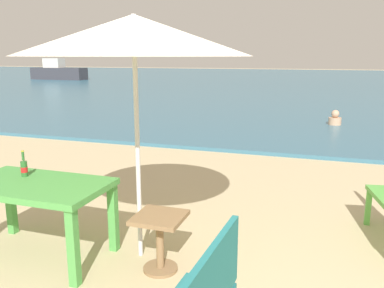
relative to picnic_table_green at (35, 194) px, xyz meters
name	(u,v)px	position (x,y,z in m)	size (l,w,h in m)	color
sea_water	(309,81)	(1.34, 29.77, -0.61)	(120.00, 50.00, 0.08)	#386B84
picnic_table_green	(35,194)	(0.00, 0.00, 0.00)	(1.40, 0.80, 0.76)	#4C9E47
beer_bottle_amber	(24,167)	(-0.23, 0.14, 0.20)	(0.07, 0.07, 0.26)	#2D662D
patio_umbrella	(134,36)	(0.94, 0.32, 1.47)	(2.10, 2.10, 2.30)	silver
side_table_wood	(160,235)	(1.24, 0.13, -0.30)	(0.44, 0.44, 0.54)	olive
swimmer_person	(335,119)	(2.90, 8.56, -0.41)	(0.34, 0.34, 0.41)	tan
boat_ferry	(58,72)	(-17.81, 24.30, 0.03)	(4.57, 1.25, 1.66)	#38383F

